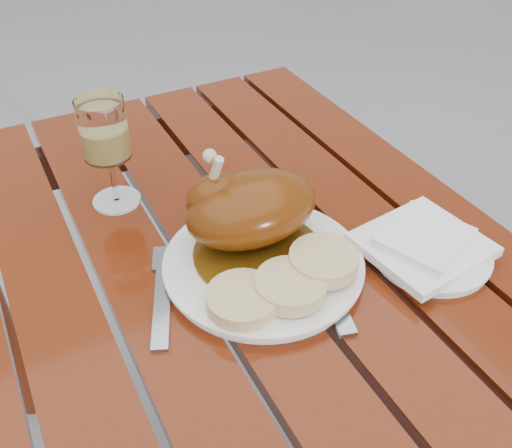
{
  "coord_description": "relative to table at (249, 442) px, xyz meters",
  "views": [
    {
      "loc": [
        -0.24,
        -0.48,
        1.29
      ],
      "look_at": [
        0.06,
        0.08,
        0.78
      ],
      "focal_mm": 40.0,
      "sensor_mm": 36.0,
      "label": 1
    }
  ],
  "objects": [
    {
      "name": "bread_dumplings",
      "position": [
        0.04,
        -0.04,
        0.41
      ],
      "size": [
        0.21,
        0.11,
        0.03
      ],
      "color": "#DDC486",
      "rests_on": "dinner_plate"
    },
    {
      "name": "napkin",
      "position": [
        0.25,
        -0.05,
        0.4
      ],
      "size": [
        0.18,
        0.17,
        0.01
      ],
      "primitive_type": "cube",
      "rotation": [
        0.0,
        0.0,
        0.12
      ],
      "color": "white",
      "rests_on": "side_plate"
    },
    {
      "name": "dinner_plate",
      "position": [
        0.04,
        0.02,
        0.38
      ],
      "size": [
        0.35,
        0.35,
        0.02
      ],
      "primitive_type": "cylinder",
      "rotation": [
        0.0,
        0.0,
        0.33
      ],
      "color": "white",
      "rests_on": "table"
    },
    {
      "name": "roast_duck",
      "position": [
        0.04,
        0.07,
        0.44
      ],
      "size": [
        0.19,
        0.19,
        0.14
      ],
      "color": "#503009",
      "rests_on": "dinner_plate"
    },
    {
      "name": "side_plate",
      "position": [
        0.26,
        -0.06,
        0.38
      ],
      "size": [
        0.2,
        0.2,
        0.01
      ],
      "primitive_type": "cylinder",
      "rotation": [
        0.0,
        0.0,
        -0.23
      ],
      "color": "white",
      "rests_on": "table"
    },
    {
      "name": "fork",
      "position": [
        -0.11,
        0.03,
        0.38
      ],
      "size": [
        0.08,
        0.17,
        0.01
      ],
      "primitive_type": "cube",
      "rotation": [
        0.0,
        0.0,
        -0.4
      ],
      "color": "gray",
      "rests_on": "table"
    },
    {
      "name": "wine_glass",
      "position": [
        -0.1,
        0.27,
        0.46
      ],
      "size": [
        0.09,
        0.09,
        0.18
      ],
      "primitive_type": "cylinder",
      "rotation": [
        0.0,
        0.0,
        0.18
      ],
      "color": "#D6BC61",
      "rests_on": "table"
    },
    {
      "name": "table",
      "position": [
        0.0,
        0.0,
        0.0
      ],
      "size": [
        0.8,
        1.2,
        0.75
      ],
      "primitive_type": "cube",
      "color": "maroon",
      "rests_on": "ground"
    },
    {
      "name": "knife",
      "position": [
        0.1,
        -0.02,
        0.38
      ],
      "size": [
        0.09,
        0.23,
        0.01
      ],
      "primitive_type": "cube",
      "rotation": [
        0.0,
        0.0,
        -0.28
      ],
      "color": "gray",
      "rests_on": "table"
    },
    {
      "name": "ashtray",
      "position": [
        0.11,
        0.17,
        0.39
      ],
      "size": [
        0.11,
        0.11,
        0.02
      ],
      "primitive_type": "cylinder",
      "rotation": [
        0.0,
        0.0,
        -0.21
      ],
      "color": "#B2B7BC",
      "rests_on": "table"
    }
  ]
}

